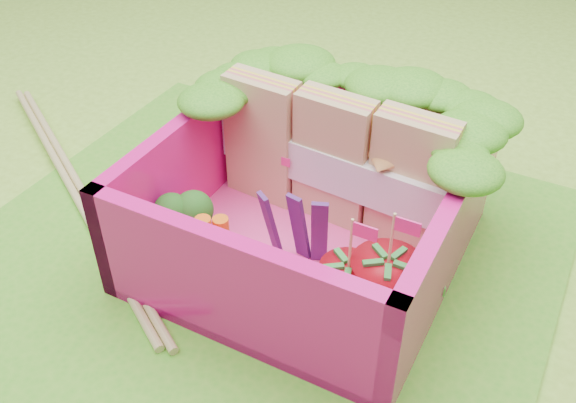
% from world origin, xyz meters
% --- Properties ---
extents(ground, '(14.00, 14.00, 0.00)m').
position_xyz_m(ground, '(0.00, 0.00, 0.00)').
color(ground, '#7BB332').
rests_on(ground, ground).
extents(placemat, '(2.60, 2.60, 0.03)m').
position_xyz_m(placemat, '(0.00, 0.00, 0.01)').
color(placemat, '#50AD27').
rests_on(placemat, ground).
extents(bento_floor, '(1.30, 1.30, 0.05)m').
position_xyz_m(bento_floor, '(0.20, 0.23, 0.06)').
color(bento_floor, '#FF419C').
rests_on(bento_floor, placemat).
extents(bento_box, '(1.30, 1.30, 0.55)m').
position_xyz_m(bento_box, '(0.20, 0.23, 0.31)').
color(bento_box, '#E51380').
rests_on(bento_box, placemat).
extents(lettuce_ruffle, '(1.43, 0.77, 0.11)m').
position_xyz_m(lettuce_ruffle, '(0.20, 0.69, 0.64)').
color(lettuce_ruffle, '#257D16').
rests_on(lettuce_ruffle, bento_box).
extents(sandwich_stack, '(1.14, 0.25, 0.63)m').
position_xyz_m(sandwich_stack, '(0.21, 0.47, 0.39)').
color(sandwich_stack, tan).
rests_on(sandwich_stack, bento_floor).
extents(broccoli, '(0.30, 0.30, 0.25)m').
position_xyz_m(broccoli, '(-0.25, -0.05, 0.25)').
color(broccoli, '#5B9347').
rests_on(broccoli, bento_floor).
extents(carrot_sticks, '(0.12, 0.13, 0.29)m').
position_xyz_m(carrot_sticks, '(-0.08, -0.11, 0.22)').
color(carrot_sticks, orange).
rests_on(carrot_sticks, bento_floor).
extents(purple_wedges, '(0.27, 0.12, 0.38)m').
position_xyz_m(purple_wedges, '(0.22, 0.09, 0.27)').
color(purple_wedges, '#3C1856').
rests_on(purple_wedges, bento_floor).
extents(strawberry_left, '(0.23, 0.23, 0.47)m').
position_xyz_m(strawberry_left, '(0.52, -0.07, 0.20)').
color(strawberry_left, red).
rests_on(strawberry_left, bento_floor).
extents(strawberry_right, '(0.29, 0.29, 0.53)m').
position_xyz_m(strawberry_right, '(0.66, -0.03, 0.23)').
color(strawberry_right, red).
rests_on(strawberry_right, bento_floor).
extents(snap_peas, '(0.61, 0.52, 0.05)m').
position_xyz_m(snap_peas, '(0.59, -0.02, 0.11)').
color(snap_peas, green).
rests_on(snap_peas, bento_floor).
extents(chopsticks, '(2.13, 1.30, 0.04)m').
position_xyz_m(chopsticks, '(-1.04, 0.06, 0.05)').
color(chopsticks, tan).
rests_on(chopsticks, placemat).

